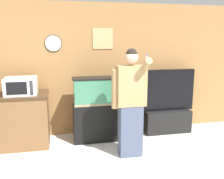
{
  "coord_description": "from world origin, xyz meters",
  "views": [
    {
      "loc": [
        -0.77,
        -2.34,
        1.9
      ],
      "look_at": [
        0.11,
        1.77,
        1.05
      ],
      "focal_mm": 40.0,
      "sensor_mm": 36.0,
      "label": 1
    }
  ],
  "objects_px": {
    "aquarium_on_stand": "(104,109)",
    "person_standing": "(130,102)",
    "counter_island": "(13,121)",
    "tv_on_stand": "(167,114)",
    "microwave": "(21,86)"
  },
  "relations": [
    {
      "from": "aquarium_on_stand",
      "to": "person_standing",
      "type": "relative_size",
      "value": 0.69
    },
    {
      "from": "aquarium_on_stand",
      "to": "person_standing",
      "type": "xyz_separation_m",
      "value": [
        0.29,
        -0.75,
        0.31
      ]
    },
    {
      "from": "counter_island",
      "to": "tv_on_stand",
      "type": "relative_size",
      "value": 0.97
    },
    {
      "from": "aquarium_on_stand",
      "to": "tv_on_stand",
      "type": "xyz_separation_m",
      "value": [
        1.35,
        0.15,
        -0.23
      ]
    },
    {
      "from": "counter_island",
      "to": "person_standing",
      "type": "height_order",
      "value": "person_standing"
    },
    {
      "from": "microwave",
      "to": "aquarium_on_stand",
      "type": "bearing_deg",
      "value": 0.67
    },
    {
      "from": "microwave",
      "to": "person_standing",
      "type": "relative_size",
      "value": 0.3
    },
    {
      "from": "microwave",
      "to": "tv_on_stand",
      "type": "xyz_separation_m",
      "value": [
        2.8,
        0.17,
        -0.73
      ]
    },
    {
      "from": "counter_island",
      "to": "tv_on_stand",
      "type": "height_order",
      "value": "tv_on_stand"
    },
    {
      "from": "person_standing",
      "to": "counter_island",
      "type": "bearing_deg",
      "value": 157.86
    },
    {
      "from": "tv_on_stand",
      "to": "microwave",
      "type": "bearing_deg",
      "value": -176.63
    },
    {
      "from": "aquarium_on_stand",
      "to": "tv_on_stand",
      "type": "bearing_deg",
      "value": 6.29
    },
    {
      "from": "person_standing",
      "to": "tv_on_stand",
      "type": "bearing_deg",
      "value": 40.63
    },
    {
      "from": "counter_island",
      "to": "microwave",
      "type": "distance_m",
      "value": 0.66
    },
    {
      "from": "counter_island",
      "to": "aquarium_on_stand",
      "type": "relative_size",
      "value": 1.04
    }
  ]
}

